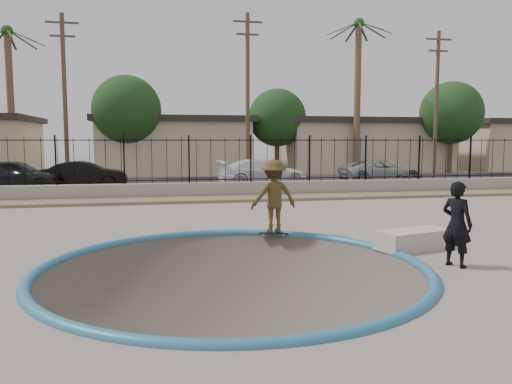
{
  "coord_description": "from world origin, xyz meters",
  "views": [
    {
      "loc": [
        -1.35,
        -9.65,
        2.29
      ],
      "look_at": [
        1.03,
        2.0,
        1.06
      ],
      "focal_mm": 35.0,
      "sensor_mm": 36.0,
      "label": 1
    }
  ],
  "objects_px": {
    "videographer": "(457,224)",
    "car_a": "(15,175)",
    "skater": "(274,200)",
    "car_c": "(262,172)",
    "skateboard": "(274,233)",
    "car_b": "(85,175)",
    "car_d": "(381,171)",
    "concrete_ledge": "(413,239)"
  },
  "relations": [
    {
      "from": "videographer",
      "to": "car_a",
      "type": "distance_m",
      "value": 19.72
    },
    {
      "from": "skater",
      "to": "car_c",
      "type": "height_order",
      "value": "skater"
    },
    {
      "from": "skateboard",
      "to": "car_c",
      "type": "relative_size",
      "value": 0.17
    },
    {
      "from": "car_b",
      "to": "car_d",
      "type": "distance_m",
      "value": 15.06
    },
    {
      "from": "car_b",
      "to": "car_d",
      "type": "height_order",
      "value": "car_b"
    },
    {
      "from": "concrete_ledge",
      "to": "car_b",
      "type": "xyz_separation_m",
      "value": [
        -8.59,
        15.11,
        0.47
      ]
    },
    {
      "from": "skater",
      "to": "car_a",
      "type": "bearing_deg",
      "value": -60.04
    },
    {
      "from": "concrete_ledge",
      "to": "car_d",
      "type": "distance_m",
      "value": 16.45
    },
    {
      "from": "skateboard",
      "to": "concrete_ledge",
      "type": "relative_size",
      "value": 0.47
    },
    {
      "from": "skater",
      "to": "skateboard",
      "type": "height_order",
      "value": "skater"
    },
    {
      "from": "skateboard",
      "to": "car_b",
      "type": "bearing_deg",
      "value": 128.57
    },
    {
      "from": "car_c",
      "to": "car_d",
      "type": "bearing_deg",
      "value": -91.01
    },
    {
      "from": "skateboard",
      "to": "car_c",
      "type": "bearing_deg",
      "value": 92.72
    },
    {
      "from": "skater",
      "to": "car_d",
      "type": "relative_size",
      "value": 0.39
    },
    {
      "from": "skater",
      "to": "car_b",
      "type": "xyz_separation_m",
      "value": [
        -6.03,
        13.08,
        -0.19
      ]
    },
    {
      "from": "skateboard",
      "to": "car_d",
      "type": "xyz_separation_m",
      "value": [
        9.03,
        13.08,
        0.6
      ]
    },
    {
      "from": "concrete_ledge",
      "to": "videographer",
      "type": "bearing_deg",
      "value": -89.93
    },
    {
      "from": "car_a",
      "to": "car_c",
      "type": "bearing_deg",
      "value": -81.8
    },
    {
      "from": "skateboard",
      "to": "car_b",
      "type": "relative_size",
      "value": 0.19
    },
    {
      "from": "car_a",
      "to": "car_b",
      "type": "bearing_deg",
      "value": -72.87
    },
    {
      "from": "skater",
      "to": "car_c",
      "type": "bearing_deg",
      "value": -106.83
    },
    {
      "from": "skateboard",
      "to": "car_b",
      "type": "xyz_separation_m",
      "value": [
        -6.03,
        13.08,
        0.62
      ]
    },
    {
      "from": "skateboard",
      "to": "car_d",
      "type": "relative_size",
      "value": 0.17
    },
    {
      "from": "skateboard",
      "to": "car_a",
      "type": "relative_size",
      "value": 0.18
    },
    {
      "from": "car_a",
      "to": "concrete_ledge",
      "type": "bearing_deg",
      "value": -136.44
    },
    {
      "from": "concrete_ledge",
      "to": "skater",
      "type": "bearing_deg",
      "value": 141.41
    },
    {
      "from": "car_a",
      "to": "car_b",
      "type": "distance_m",
      "value": 2.99
    },
    {
      "from": "videographer",
      "to": "car_d",
      "type": "distance_m",
      "value": 17.86
    },
    {
      "from": "car_d",
      "to": "videographer",
      "type": "bearing_deg",
      "value": 156.44
    },
    {
      "from": "car_a",
      "to": "videographer",
      "type": "bearing_deg",
      "value": -139.19
    },
    {
      "from": "car_b",
      "to": "car_c",
      "type": "distance_m",
      "value": 8.59
    },
    {
      "from": "skateboard",
      "to": "videographer",
      "type": "bearing_deg",
      "value": -40.55
    },
    {
      "from": "car_c",
      "to": "skater",
      "type": "bearing_deg",
      "value": 167.91
    },
    {
      "from": "concrete_ledge",
      "to": "car_a",
      "type": "bearing_deg",
      "value": 128.45
    },
    {
      "from": "videographer",
      "to": "car_d",
      "type": "xyz_separation_m",
      "value": [
        6.47,
        16.64,
        -0.13
      ]
    },
    {
      "from": "car_c",
      "to": "car_d",
      "type": "distance_m",
      "value": 6.47
    },
    {
      "from": "skater",
      "to": "car_c",
      "type": "xyz_separation_m",
      "value": [
        2.56,
        13.08,
        -0.17
      ]
    },
    {
      "from": "car_c",
      "to": "car_d",
      "type": "height_order",
      "value": "car_c"
    },
    {
      "from": "concrete_ledge",
      "to": "car_b",
      "type": "height_order",
      "value": "car_b"
    },
    {
      "from": "videographer",
      "to": "concrete_ledge",
      "type": "bearing_deg",
      "value": -27.13
    },
    {
      "from": "concrete_ledge",
      "to": "car_a",
      "type": "distance_m",
      "value": 18.51
    },
    {
      "from": "skateboard",
      "to": "car_a",
      "type": "xyz_separation_m",
      "value": [
        -8.95,
        12.45,
        0.69
      ]
    }
  ]
}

